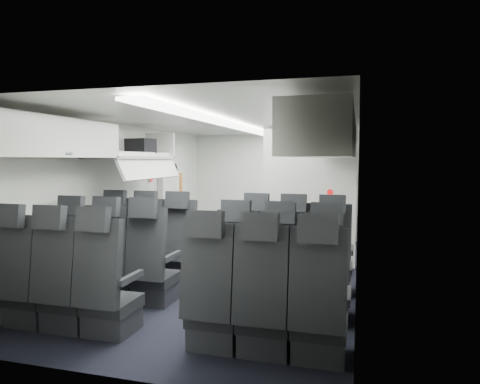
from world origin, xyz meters
The scene contains 14 objects.
cabin_shell centered at (0.00, 0.00, 1.12)m, with size 3.41×6.01×2.16m.
seat_row_front centered at (0.00, -0.53, 0.40)m, with size 3.33×0.56×1.24m.
seat_row_mid centered at (0.00, -1.43, 0.40)m, with size 3.33×0.56×1.24m.
seat_row_rear centered at (0.00, -2.33, 0.40)m, with size 3.33×0.56×1.24m.
overhead_bin_left_rear centered at (-1.40, -2.00, 1.86)m, with size 0.53×1.80×0.40m.
overhead_bin_left_front_open centered at (-1.44, -0.25, 1.74)m, with size 0.64×1.70×0.72m.
overhead_bin_right_rear centered at (1.40, -2.00, 1.86)m, with size 0.53×1.80×0.40m.
overhead_bin_right_front centered at (1.40, -0.25, 1.86)m, with size 0.53×1.70×0.40m.
bulkhead_partition centered at (0.98, 0.80, 1.08)m, with size 1.40×0.15×2.13m.
galley_unit centered at (0.95, 2.72, 0.95)m, with size 0.85×0.52×1.90m.
boarding_door centered at (-1.64, 1.55, 0.95)m, with size 0.12×1.27×1.86m.
flight_attendant centered at (0.34, 1.70, 0.91)m, with size 0.66×0.43×1.82m, color black.
carry_on_bag centered at (-1.44, 0.00, 1.82)m, with size 0.41×0.29×0.25m, color black.
papers centered at (0.53, 1.65, 1.03)m, with size 0.19×0.02×0.13m, color white.
Camera 1 is at (1.70, -5.73, 1.64)m, focal length 32.00 mm.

